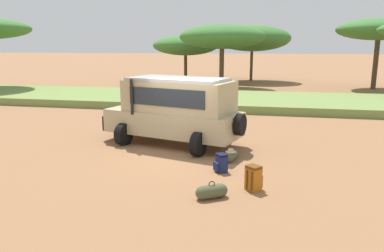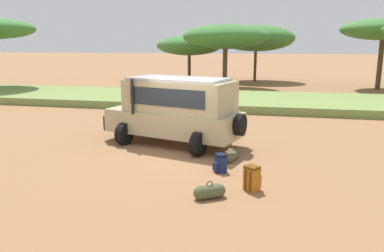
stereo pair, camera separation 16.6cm
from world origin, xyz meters
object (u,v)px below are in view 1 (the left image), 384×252
safari_vehicle (176,109)px  acacia_tree_far_right (379,30)px  backpack_beside_front_wheel (221,163)px  acacia_tree_left_mid (186,45)px  acacia_tree_centre_back (222,37)px  duffel_bag_low_black_case (232,155)px  duffel_bag_soft_canvas (212,191)px  backpack_cluster_center (254,178)px  acacia_tree_right_mid (252,38)px

safari_vehicle → acacia_tree_far_right: size_ratio=0.81×
backpack_beside_front_wheel → acacia_tree_left_mid: bearing=105.1°
backpack_beside_front_wheel → acacia_tree_centre_back: 22.15m
duffel_bag_low_black_case → acacia_tree_left_mid: 27.07m
safari_vehicle → acacia_tree_centre_back: (-0.85, 18.86, 2.96)m
duffel_bag_soft_canvas → acacia_tree_left_mid: (-7.29, 28.91, 3.39)m
safari_vehicle → backpack_beside_front_wheel: (2.04, -2.73, -1.04)m
duffel_bag_low_black_case → safari_vehicle: bearing=145.0°
backpack_cluster_center → duffel_bag_soft_canvas: (-0.95, -0.73, -0.14)m
acacia_tree_centre_back → acacia_tree_far_right: 12.60m
acacia_tree_centre_back → acacia_tree_far_right: size_ratio=1.06×
acacia_tree_right_mid → acacia_tree_far_right: (10.35, -5.09, 0.56)m
backpack_cluster_center → duffel_bag_low_black_case: bearing=108.6°
duffel_bag_low_black_case → acacia_tree_right_mid: (-0.95, 27.23, 4.09)m
backpack_cluster_center → acacia_tree_centre_back: 23.46m
safari_vehicle → acacia_tree_right_mid: size_ratio=0.72×
duffel_bag_low_black_case → acacia_tree_far_right: 24.50m
duffel_bag_soft_canvas → acacia_tree_far_right: acacia_tree_far_right is taller
safari_vehicle → acacia_tree_far_right: acacia_tree_far_right is taller
duffel_bag_low_black_case → acacia_tree_left_mid: size_ratio=0.13×
safari_vehicle → backpack_cluster_center: (3.02, -3.94, -0.98)m
backpack_cluster_center → acacia_tree_right_mid: (-1.75, 29.61, 3.93)m
duffel_bag_low_black_case → acacia_tree_left_mid: (-7.44, 25.80, 3.40)m
acacia_tree_centre_back → acacia_tree_right_mid: acacia_tree_right_mid is taller
safari_vehicle → acacia_tree_right_mid: 25.87m
safari_vehicle → duffel_bag_low_black_case: safari_vehicle is taller
safari_vehicle → backpack_cluster_center: bearing=-52.5°
duffel_bag_low_black_case → acacia_tree_left_mid: bearing=106.1°
acacia_tree_right_mid → duffel_bag_low_black_case: bearing=-88.0°
safari_vehicle → backpack_cluster_center: safari_vehicle is taller
duffel_bag_low_black_case → backpack_beside_front_wheel: bearing=-98.8°
acacia_tree_centre_back → duffel_bag_soft_canvas: bearing=-82.9°
acacia_tree_left_mid → acacia_tree_right_mid: bearing=12.4°
backpack_beside_front_wheel → backpack_cluster_center: 1.56m
backpack_cluster_center → acacia_tree_left_mid: (-8.23, 28.18, 3.24)m
backpack_beside_front_wheel → acacia_tree_centre_back: size_ratio=0.07×
acacia_tree_right_mid → acacia_tree_left_mid: bearing=-167.6°
safari_vehicle → duffel_bag_soft_canvas: (2.08, -4.66, -1.13)m
safari_vehicle → duffel_bag_soft_canvas: size_ratio=7.52×
duffel_bag_soft_canvas → acacia_tree_left_mid: bearing=104.2°
backpack_beside_front_wheel → backpack_cluster_center: (0.98, -1.21, 0.05)m
acacia_tree_left_mid → acacia_tree_centre_back: size_ratio=0.91×
duffel_bag_low_black_case → acacia_tree_left_mid: acacia_tree_left_mid is taller
duffel_bag_soft_canvas → acacia_tree_centre_back: 24.06m
backpack_cluster_center → acacia_tree_centre_back: acacia_tree_centre_back is taller
acacia_tree_left_mid → acacia_tree_right_mid: 6.68m
duffel_bag_low_black_case → acacia_tree_far_right: (9.40, 22.15, 4.65)m
safari_vehicle → acacia_tree_centre_back: bearing=92.6°
backpack_cluster_center → acacia_tree_centre_back: size_ratio=0.09×
safari_vehicle → acacia_tree_centre_back: size_ratio=0.77×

